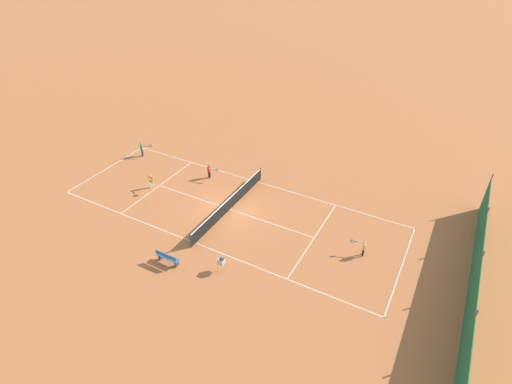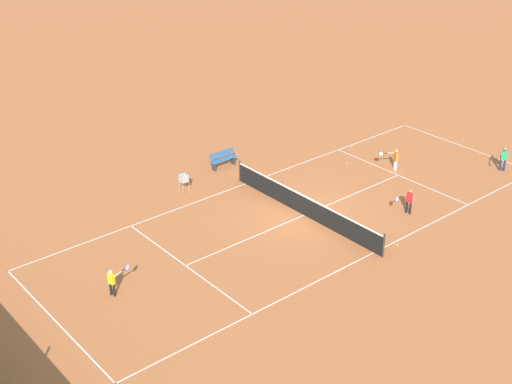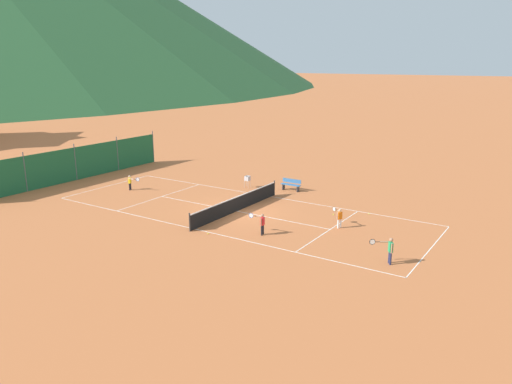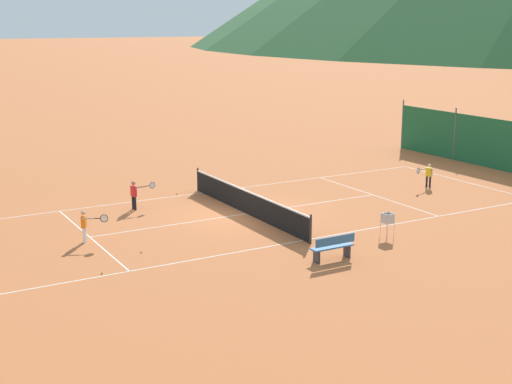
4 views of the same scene
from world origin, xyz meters
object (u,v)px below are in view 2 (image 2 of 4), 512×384
object	(u,v)px
tennis_ball_mid_court	(352,147)
player_far_service	(409,200)
tennis_ball_alley_left	(347,163)
tennis_net	(305,205)
ball_hopper	(184,179)
player_near_service	(504,157)
player_near_baseline	(113,280)
tennis_ball_service_box	(397,245)
courtside_bench	(223,159)
player_far_baseline	(395,158)

from	to	relation	value
tennis_ball_mid_court	player_far_service	bearing A→B (deg)	152.01
player_far_service	tennis_ball_alley_left	xyz separation A→B (m)	(5.40, -1.80, -0.66)
player_far_service	tennis_ball_mid_court	size ratio (longest dim) A/B	18.04
tennis_net	player_far_service	world-z (taller)	player_far_service
tennis_ball_mid_court	ball_hopper	xyz separation A→B (m)	(1.41, 9.97, 0.62)
player_near_service	ball_hopper	xyz separation A→B (m)	(8.31, 13.51, -0.09)
tennis_net	player_near_baseline	world-z (taller)	player_near_baseline
tennis_ball_service_box	tennis_ball_alley_left	size ratio (longest dim) A/B	1.00
ball_hopper	courtside_bench	distance (m)	3.29
ball_hopper	player_far_service	bearing A→B (deg)	-141.86
player_far_baseline	tennis_ball_alley_left	size ratio (longest dim) A/B	17.13
player_near_service	courtside_bench	distance (m)	13.98
tennis_ball_service_box	tennis_net	bearing A→B (deg)	14.49
player_near_service	tennis_ball_alley_left	world-z (taller)	player_near_service
courtside_bench	tennis_ball_mid_court	bearing A→B (deg)	-109.72
tennis_net	player_far_baseline	xyz separation A→B (m)	(0.52, -6.68, 0.16)
player_far_service	courtside_bench	xyz separation A→B (m)	(9.18, 3.28, -0.25)
tennis_net	tennis_ball_alley_left	bearing A→B (deg)	-64.75
tennis_ball_service_box	tennis_ball_mid_court	world-z (taller)	same
player_far_service	tennis_ball_service_box	size ratio (longest dim) A/B	18.04
player_far_service	tennis_ball_mid_court	bearing A→B (deg)	-27.99
tennis_ball_mid_court	tennis_net	bearing A→B (deg)	118.38
player_far_baseline	ball_hopper	bearing A→B (deg)	63.16
player_far_service	tennis_ball_service_box	world-z (taller)	player_far_service
player_near_service	tennis_ball_mid_court	xyz separation A→B (m)	(6.89, 3.54, -0.71)
player_far_service	tennis_net	bearing A→B (deg)	51.96
player_near_service	courtside_bench	bearing A→B (deg)	48.04
player_near_baseline	player_near_service	world-z (taller)	player_near_service
tennis_net	tennis_ball_alley_left	xyz separation A→B (m)	(2.56, -5.43, -0.47)
player_far_service	tennis_ball_mid_court	world-z (taller)	player_far_service
player_near_baseline	tennis_ball_alley_left	distance (m)	15.17
tennis_ball_service_box	ball_hopper	xyz separation A→B (m)	(9.67, 3.89, 0.62)
tennis_ball_alley_left	player_near_baseline	bearing A→B (deg)	99.41
tennis_ball_mid_court	tennis_ball_alley_left	size ratio (longest dim) A/B	1.00
courtside_bench	player_near_service	bearing A→B (deg)	-131.96
player_near_service	ball_hopper	distance (m)	15.86
player_near_service	tennis_ball_alley_left	bearing A→B (deg)	43.69
player_far_baseline	player_far_service	distance (m)	4.54
tennis_net	player_far_baseline	size ratio (longest dim) A/B	8.12
player_near_baseline	player_near_service	distance (m)	20.51
player_near_baseline	player_near_service	size ratio (longest dim) A/B	0.85
tennis_ball_mid_court	player_far_baseline	bearing A→B (deg)	171.22
player_near_service	ball_hopper	size ratio (longest dim) A/B	1.44
tennis_ball_service_box	tennis_ball_alley_left	distance (m)	8.15
player_far_baseline	courtside_bench	distance (m)	8.60
player_far_service	tennis_ball_service_box	distance (m)	3.00
tennis_ball_alley_left	ball_hopper	size ratio (longest dim) A/B	0.07
player_near_service	tennis_ball_mid_court	distance (m)	7.78
tennis_ball_service_box	tennis_ball_alley_left	bearing A→B (deg)	-31.83
player_near_baseline	player_far_baseline	distance (m)	16.21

